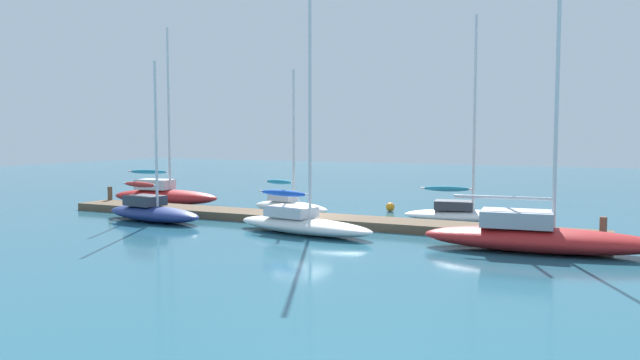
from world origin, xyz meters
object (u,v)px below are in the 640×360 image
sailboat_2 (289,204)px  sailboat_3 (302,221)px  sailboat_0 (164,194)px  sailboat_1 (152,210)px  sailboat_4 (465,212)px  sailboat_5 (538,236)px  mooring_buoy_orange (390,207)px

sailboat_2 → sailboat_3: (3.72, -5.69, 0.01)m
sailboat_0 → sailboat_2: sailboat_0 is taller
sailboat_1 → sailboat_2: (4.95, 5.50, 0.00)m
sailboat_1 → sailboat_4: 15.80m
sailboat_0 → sailboat_4: size_ratio=1.07×
sailboat_1 → sailboat_5: (18.68, -0.15, 0.07)m
sailboat_3 → mooring_buoy_orange: sailboat_3 is taller
sailboat_0 → sailboat_5: (23.05, -6.31, -0.04)m
sailboat_5 → sailboat_1: bearing=173.9°
sailboat_0 → sailboat_1: size_ratio=1.36×
sailboat_3 → sailboat_4: bearing=59.6°
sailboat_3 → sailboat_4: sailboat_3 is taller
sailboat_2 → sailboat_4: 9.54m
sailboat_5 → mooring_buoy_orange: bearing=129.1°
sailboat_3 → sailboat_4: 8.76m
sailboat_1 → sailboat_0: bearing=134.3°
sailboat_3 → sailboat_4: size_ratio=1.05×
mooring_buoy_orange → sailboat_4: bearing=-28.2°
sailboat_4 → mooring_buoy_orange: sailboat_4 is taller
sailboat_1 → mooring_buoy_orange: 13.17m
sailboat_0 → sailboat_3: 14.51m
sailboat_2 → mooring_buoy_orange: (4.66, 3.50, -0.29)m
sailboat_1 → sailboat_4: bearing=32.9°
sailboat_1 → sailboat_4: sailboat_4 is taller
sailboat_2 → sailboat_4: size_ratio=0.77×
sailboat_0 → sailboat_2: (9.32, -0.66, -0.11)m
sailboat_2 → sailboat_5: size_ratio=0.73×
sailboat_0 → sailboat_5: size_ratio=1.00×
sailboat_2 → mooring_buoy_orange: sailboat_2 is taller
sailboat_2 → sailboat_5: (13.73, -5.65, 0.07)m
sailboat_0 → sailboat_5: sailboat_0 is taller
sailboat_0 → sailboat_1: bearing=-62.7°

